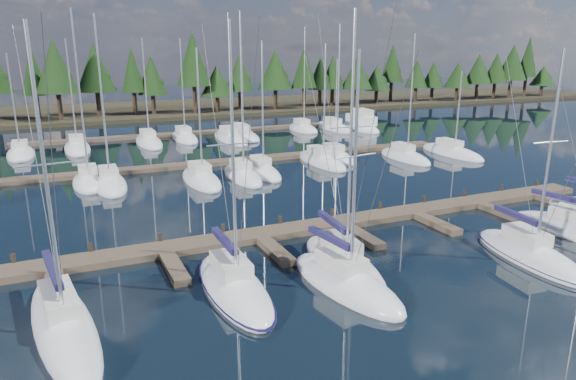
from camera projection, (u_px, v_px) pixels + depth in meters
name	position (u px, v px, depth m)	size (l,w,h in m)	color
ground	(273.00, 184.00, 45.92)	(260.00, 260.00, 0.00)	black
far_shore	(153.00, 110.00, 98.58)	(220.00, 30.00, 0.60)	#2C2718
main_dock	(344.00, 225.00, 34.76)	(44.00, 6.13, 0.90)	brown
back_docks	(212.00, 146.00, 63.08)	(50.00, 21.80, 0.40)	brown
front_sailboat_0	(64.00, 325.00, 22.06)	(3.70, 10.77, 13.61)	silver
front_sailboat_1	(234.00, 287.00, 25.64)	(2.88, 8.99, 13.81)	silver
front_sailboat_2	(345.00, 282.00, 26.14)	(3.83, 8.60, 12.58)	silver
front_sailboat_3	(343.00, 263.00, 28.38)	(3.41, 8.90, 14.45)	silver
front_sailboat_4	(529.00, 255.00, 29.62)	(3.55, 8.86, 12.61)	silver
back_sailboat_rows	(226.00, 152.00, 59.11)	(50.29, 32.02, 16.85)	silver
motor_yacht_right	(361.00, 126.00, 76.85)	(4.22, 10.30, 5.03)	silver
tree_line	(145.00, 74.00, 86.91)	(186.99, 11.81, 14.01)	black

